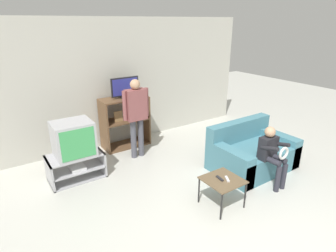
{
  "coord_description": "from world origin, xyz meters",
  "views": [
    {
      "loc": [
        -2.37,
        -1.4,
        2.52
      ],
      "look_at": [
        0.03,
        2.17,
        0.9
      ],
      "focal_mm": 30.0,
      "sensor_mm": 36.0,
      "label": 1
    }
  ],
  "objects_px": {
    "television_flat": "(125,88)",
    "television_main": "(73,139)",
    "tv_stand": "(76,167)",
    "snack_table": "(223,182)",
    "remote_control_white": "(227,179)",
    "remote_control_black": "(220,178)",
    "person_seated_child": "(272,152)",
    "person_standing_adult": "(136,112)",
    "media_shelf": "(125,122)",
    "couch": "(251,153)"
  },
  "relations": [
    {
      "from": "tv_stand",
      "to": "person_seated_child",
      "type": "distance_m",
      "value": 3.22
    },
    {
      "from": "media_shelf",
      "to": "remote_control_white",
      "type": "height_order",
      "value": "media_shelf"
    },
    {
      "from": "television_main",
      "to": "media_shelf",
      "type": "distance_m",
      "value": 1.48
    },
    {
      "from": "media_shelf",
      "to": "remote_control_white",
      "type": "bearing_deg",
      "value": -84.24
    },
    {
      "from": "person_standing_adult",
      "to": "tv_stand",
      "type": "bearing_deg",
      "value": -173.1
    },
    {
      "from": "television_main",
      "to": "person_seated_child",
      "type": "relative_size",
      "value": 0.63
    },
    {
      "from": "television_flat",
      "to": "snack_table",
      "type": "relative_size",
      "value": 1.16
    },
    {
      "from": "tv_stand",
      "to": "person_standing_adult",
      "type": "bearing_deg",
      "value": 6.9
    },
    {
      "from": "television_flat",
      "to": "remote_control_white",
      "type": "bearing_deg",
      "value": -84.99
    },
    {
      "from": "couch",
      "to": "snack_table",
      "type": "bearing_deg",
      "value": -156.74
    },
    {
      "from": "television_flat",
      "to": "remote_control_black",
      "type": "xyz_separation_m",
      "value": [
        0.16,
        -2.62,
        -0.81
      ]
    },
    {
      "from": "television_main",
      "to": "person_seated_child",
      "type": "distance_m",
      "value": 3.19
    },
    {
      "from": "television_flat",
      "to": "person_standing_adult",
      "type": "height_order",
      "value": "person_standing_adult"
    },
    {
      "from": "person_seated_child",
      "to": "person_standing_adult",
      "type": "bearing_deg",
      "value": 122.02
    },
    {
      "from": "tv_stand",
      "to": "television_flat",
      "type": "bearing_deg",
      "value": 28.96
    },
    {
      "from": "media_shelf",
      "to": "person_standing_adult",
      "type": "xyz_separation_m",
      "value": [
        -0.03,
        -0.59,
        0.39
      ]
    },
    {
      "from": "television_main",
      "to": "remote_control_black",
      "type": "relative_size",
      "value": 4.27
    },
    {
      "from": "couch",
      "to": "tv_stand",
      "type": "bearing_deg",
      "value": 153.27
    },
    {
      "from": "tv_stand",
      "to": "television_main",
      "type": "relative_size",
      "value": 1.45
    },
    {
      "from": "snack_table",
      "to": "remote_control_white",
      "type": "bearing_deg",
      "value": -37.88
    },
    {
      "from": "remote_control_black",
      "to": "television_main",
      "type": "bearing_deg",
      "value": 135.43
    },
    {
      "from": "television_flat",
      "to": "media_shelf",
      "type": "bearing_deg",
      "value": 159.84
    },
    {
      "from": "tv_stand",
      "to": "snack_table",
      "type": "distance_m",
      "value": 2.45
    },
    {
      "from": "television_flat",
      "to": "person_seated_child",
      "type": "distance_m",
      "value": 3.01
    },
    {
      "from": "television_main",
      "to": "remote_control_white",
      "type": "bearing_deg",
      "value": -51.75
    },
    {
      "from": "television_flat",
      "to": "remote_control_white",
      "type": "height_order",
      "value": "television_flat"
    },
    {
      "from": "tv_stand",
      "to": "person_standing_adult",
      "type": "height_order",
      "value": "person_standing_adult"
    },
    {
      "from": "tv_stand",
      "to": "remote_control_black",
      "type": "height_order",
      "value": "remote_control_black"
    },
    {
      "from": "snack_table",
      "to": "person_standing_adult",
      "type": "relative_size",
      "value": 0.33
    },
    {
      "from": "television_flat",
      "to": "television_main",
      "type": "bearing_deg",
      "value": -150.86
    },
    {
      "from": "media_shelf",
      "to": "person_standing_adult",
      "type": "relative_size",
      "value": 0.69
    },
    {
      "from": "media_shelf",
      "to": "tv_stand",
      "type": "bearing_deg",
      "value": -149.91
    },
    {
      "from": "remote_control_white",
      "to": "person_standing_adult",
      "type": "distance_m",
      "value": 2.18
    },
    {
      "from": "media_shelf",
      "to": "remote_control_white",
      "type": "distance_m",
      "value": 2.72
    },
    {
      "from": "tv_stand",
      "to": "person_standing_adult",
      "type": "distance_m",
      "value": 1.45
    },
    {
      "from": "person_standing_adult",
      "to": "person_seated_child",
      "type": "xyz_separation_m",
      "value": [
        1.3,
        -2.08,
        -0.35
      ]
    },
    {
      "from": "person_standing_adult",
      "to": "remote_control_black",
      "type": "bearing_deg",
      "value": -83.6
    },
    {
      "from": "couch",
      "to": "person_standing_adult",
      "type": "distance_m",
      "value": 2.24
    },
    {
      "from": "television_main",
      "to": "person_standing_adult",
      "type": "relative_size",
      "value": 0.4
    },
    {
      "from": "television_flat",
      "to": "remote_control_black",
      "type": "relative_size",
      "value": 4.1
    },
    {
      "from": "media_shelf",
      "to": "snack_table",
      "type": "height_order",
      "value": "media_shelf"
    },
    {
      "from": "television_main",
      "to": "person_seated_child",
      "type": "bearing_deg",
      "value": -37.25
    },
    {
      "from": "snack_table",
      "to": "couch",
      "type": "xyz_separation_m",
      "value": [
        1.24,
        0.53,
        -0.11
      ]
    },
    {
      "from": "television_flat",
      "to": "person_seated_child",
      "type": "xyz_separation_m",
      "value": [
        1.23,
        -2.66,
        -0.67
      ]
    },
    {
      "from": "remote_control_black",
      "to": "television_flat",
      "type": "bearing_deg",
      "value": 101.07
    },
    {
      "from": "tv_stand",
      "to": "remote_control_white",
      "type": "height_order",
      "value": "remote_control_white"
    },
    {
      "from": "television_main",
      "to": "snack_table",
      "type": "xyz_separation_m",
      "value": [
        1.5,
        -1.92,
        -0.34
      ]
    },
    {
      "from": "person_seated_child",
      "to": "tv_stand",
      "type": "bearing_deg",
      "value": 142.92
    },
    {
      "from": "media_shelf",
      "to": "remote_control_white",
      "type": "relative_size",
      "value": 7.32
    },
    {
      "from": "media_shelf",
      "to": "television_main",
      "type": "bearing_deg",
      "value": -149.71
    }
  ]
}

